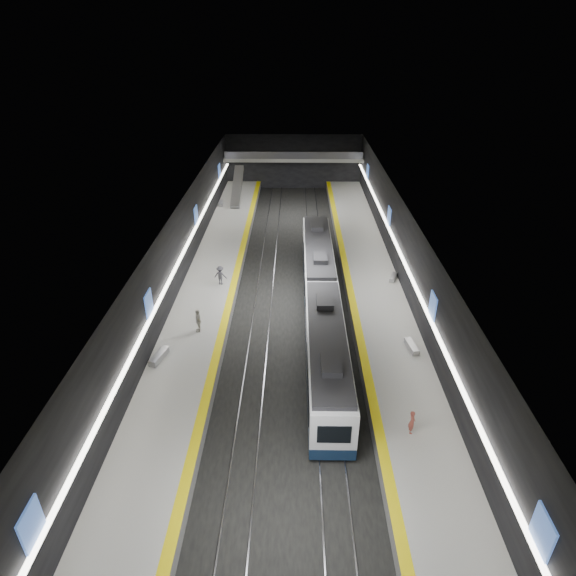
{
  "coord_description": "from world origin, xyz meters",
  "views": [
    {
      "loc": [
        0.3,
        -36.86,
        21.82
      ],
      "look_at": [
        -0.27,
        -0.97,
        2.2
      ],
      "focal_mm": 30.0,
      "sensor_mm": 36.0,
      "label": 1
    }
  ],
  "objects_px": {
    "bench_right_near": "(412,346)",
    "passenger_left_a": "(198,321)",
    "train": "(321,299)",
    "passenger_left_b": "(220,275)",
    "bench_left_far": "(221,203)",
    "bench_left_near": "(159,357)",
    "escalator": "(237,187)",
    "bench_right_far": "(393,277)",
    "passenger_right_a": "(412,422)"
  },
  "relations": [
    {
      "from": "bench_right_near",
      "to": "passenger_left_a",
      "type": "xyz_separation_m",
      "value": [
        -15.97,
        2.11,
        0.72
      ]
    },
    {
      "from": "train",
      "to": "passenger_left_b",
      "type": "xyz_separation_m",
      "value": [
        -8.96,
        4.63,
        -0.3
      ]
    },
    {
      "from": "passenger_left_b",
      "to": "bench_left_far",
      "type": "bearing_deg",
      "value": -70.78
    },
    {
      "from": "bench_left_near",
      "to": "passenger_left_a",
      "type": "bearing_deg",
      "value": 74.59
    },
    {
      "from": "train",
      "to": "escalator",
      "type": "relative_size",
      "value": 3.76
    },
    {
      "from": "escalator",
      "to": "passenger_left_a",
      "type": "distance_m",
      "value": 31.86
    },
    {
      "from": "train",
      "to": "passenger_left_a",
      "type": "height_order",
      "value": "train"
    },
    {
      "from": "bench_left_far",
      "to": "bench_right_far",
      "type": "height_order",
      "value": "bench_left_far"
    },
    {
      "from": "train",
      "to": "bench_left_far",
      "type": "bearing_deg",
      "value": 114.08
    },
    {
      "from": "bench_left_near",
      "to": "bench_right_far",
      "type": "bearing_deg",
      "value": 49.37
    },
    {
      "from": "bench_left_near",
      "to": "passenger_left_b",
      "type": "height_order",
      "value": "passenger_left_b"
    },
    {
      "from": "passenger_left_a",
      "to": "bench_left_near",
      "type": "bearing_deg",
      "value": -38.4
    },
    {
      "from": "train",
      "to": "passenger_left_a",
      "type": "bearing_deg",
      "value": -162.22
    },
    {
      "from": "passenger_right_a",
      "to": "passenger_left_a",
      "type": "bearing_deg",
      "value": 61.14
    },
    {
      "from": "escalator",
      "to": "passenger_left_b",
      "type": "bearing_deg",
      "value": -87.52
    },
    {
      "from": "bench_right_far",
      "to": "passenger_left_b",
      "type": "xyz_separation_m",
      "value": [
        -15.96,
        -1.24,
        0.7
      ]
    },
    {
      "from": "bench_right_far",
      "to": "passenger_left_a",
      "type": "height_order",
      "value": "passenger_left_a"
    },
    {
      "from": "train",
      "to": "bench_left_near",
      "type": "xyz_separation_m",
      "value": [
        -11.77,
        -6.73,
        -0.95
      ]
    },
    {
      "from": "bench_right_near",
      "to": "passenger_left_b",
      "type": "relative_size",
      "value": 1.02
    },
    {
      "from": "bench_left_near",
      "to": "bench_right_far",
      "type": "height_order",
      "value": "bench_left_near"
    },
    {
      "from": "bench_left_near",
      "to": "passenger_right_a",
      "type": "relative_size",
      "value": 1.3
    },
    {
      "from": "passenger_left_a",
      "to": "escalator",
      "type": "bearing_deg",
      "value": 173.25
    },
    {
      "from": "bench_right_far",
      "to": "passenger_right_a",
      "type": "distance_m",
      "value": 19.44
    },
    {
      "from": "bench_left_near",
      "to": "bench_left_far",
      "type": "xyz_separation_m",
      "value": [
        -0.23,
        33.58,
        -0.03
      ]
    },
    {
      "from": "bench_left_near",
      "to": "passenger_left_b",
      "type": "relative_size",
      "value": 1.12
    },
    {
      "from": "bench_left_near",
      "to": "passenger_left_a",
      "type": "xyz_separation_m",
      "value": [
        2.19,
        3.66,
        0.7
      ]
    },
    {
      "from": "bench_right_near",
      "to": "bench_right_far",
      "type": "bearing_deg",
      "value": 76.86
    },
    {
      "from": "escalator",
      "to": "passenger_right_a",
      "type": "bearing_deg",
      "value": -70.89
    },
    {
      "from": "passenger_left_a",
      "to": "train",
      "type": "bearing_deg",
      "value": 100.27
    },
    {
      "from": "escalator",
      "to": "bench_left_far",
      "type": "relative_size",
      "value": 4.61
    },
    {
      "from": "passenger_left_b",
      "to": "bench_right_near",
      "type": "bearing_deg",
      "value": 158.79
    },
    {
      "from": "passenger_right_a",
      "to": "bench_right_near",
      "type": "bearing_deg",
      "value": -4.91
    },
    {
      "from": "train",
      "to": "bench_left_far",
      "type": "height_order",
      "value": "train"
    },
    {
      "from": "escalator",
      "to": "passenger_right_a",
      "type": "distance_m",
      "value": 44.66
    },
    {
      "from": "bench_left_far",
      "to": "passenger_right_a",
      "type": "xyz_separation_m",
      "value": [
        16.62,
        -40.26,
        0.56
      ]
    },
    {
      "from": "bench_left_far",
      "to": "bench_right_near",
      "type": "relative_size",
      "value": 0.95
    },
    {
      "from": "train",
      "to": "passenger_left_b",
      "type": "height_order",
      "value": "train"
    },
    {
      "from": "train",
      "to": "bench_right_far",
      "type": "bearing_deg",
      "value": 39.99
    },
    {
      "from": "bench_right_far",
      "to": "passenger_left_a",
      "type": "relative_size",
      "value": 0.84
    },
    {
      "from": "escalator",
      "to": "passenger_left_a",
      "type": "bearing_deg",
      "value": -89.25
    },
    {
      "from": "bench_left_near",
      "to": "passenger_right_a",
      "type": "height_order",
      "value": "passenger_right_a"
    },
    {
      "from": "bench_right_far",
      "to": "passenger_right_a",
      "type": "bearing_deg",
      "value": -75.68
    },
    {
      "from": "escalator",
      "to": "passenger_left_a",
      "type": "relative_size",
      "value": 4.22
    },
    {
      "from": "escalator",
      "to": "bench_right_far",
      "type": "xyz_separation_m",
      "value": [
        17.0,
        -22.9,
        -1.71
      ]
    },
    {
      "from": "train",
      "to": "bench_left_near",
      "type": "bearing_deg",
      "value": -150.24
    },
    {
      "from": "escalator",
      "to": "bench_right_near",
      "type": "xyz_separation_m",
      "value": [
        16.38,
        -33.95,
        -1.68
      ]
    },
    {
      "from": "bench_left_near",
      "to": "bench_left_far",
      "type": "relative_size",
      "value": 1.15
    },
    {
      "from": "bench_right_far",
      "to": "passenger_left_a",
      "type": "xyz_separation_m",
      "value": [
        -16.58,
        -8.94,
        0.75
      ]
    },
    {
      "from": "escalator",
      "to": "bench_right_far",
      "type": "bearing_deg",
      "value": -53.41
    },
    {
      "from": "escalator",
      "to": "bench_left_far",
      "type": "height_order",
      "value": "escalator"
    }
  ]
}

